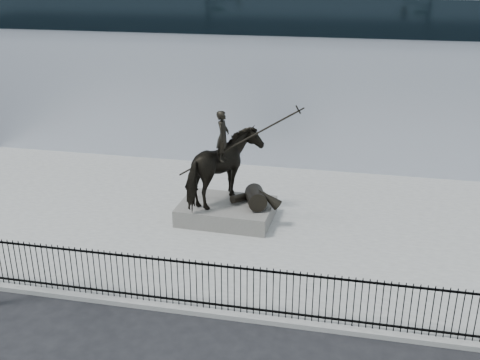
# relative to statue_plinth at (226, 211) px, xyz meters

# --- Properties ---
(ground) EXTENTS (120.00, 120.00, 0.00)m
(ground) POSITION_rel_statue_plinth_xyz_m (1.42, -7.00, -0.47)
(ground) COLOR black
(ground) RESTS_ON ground
(plaza) EXTENTS (30.00, 12.00, 0.15)m
(plaza) POSITION_rel_statue_plinth_xyz_m (1.42, 0.00, -0.40)
(plaza) COLOR gray
(plaza) RESTS_ON ground
(building) EXTENTS (44.00, 14.00, 9.00)m
(building) POSITION_rel_statue_plinth_xyz_m (1.42, 13.00, 4.03)
(building) COLOR silver
(building) RESTS_ON ground
(picket_fence) EXTENTS (22.10, 0.10, 1.50)m
(picket_fence) POSITION_rel_statue_plinth_xyz_m (1.42, -5.75, 0.43)
(picket_fence) COLOR black
(picket_fence) RESTS_ON plaza
(statue_plinth) EXTENTS (3.52, 2.49, 0.65)m
(statue_plinth) POSITION_rel_statue_plinth_xyz_m (0.00, 0.00, 0.00)
(statue_plinth) COLOR #5B5853
(statue_plinth) RESTS_ON plaza
(equestrian_statue) EXTENTS (4.41, 2.80, 3.74)m
(equestrian_statue) POSITION_rel_statue_plinth_xyz_m (0.07, -0.00, 1.67)
(equestrian_statue) COLOR black
(equestrian_statue) RESTS_ON statue_plinth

